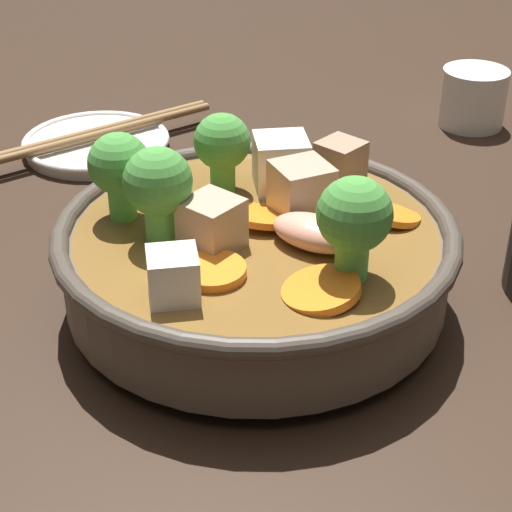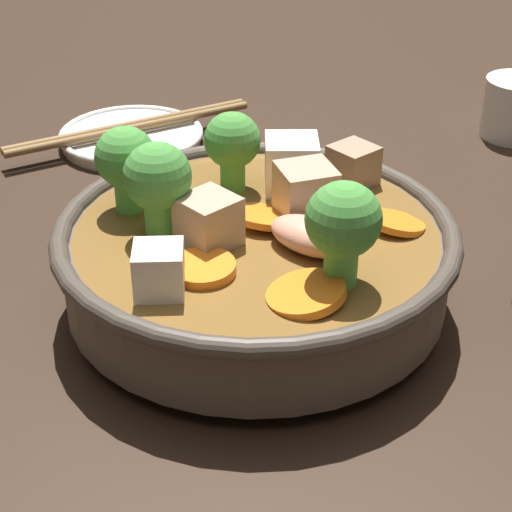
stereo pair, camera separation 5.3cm
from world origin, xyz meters
name	(u,v)px [view 1 (the left image)]	position (x,y,z in m)	size (l,w,h in m)	color
ground_plane	(256,305)	(0.00, 0.00, 0.00)	(3.00, 3.00, 0.00)	black
stirfry_bowl	(255,249)	(0.00, 0.00, 0.04)	(0.25, 0.25, 0.12)	#51473D
side_saucer	(96,143)	(-0.12, 0.25, 0.01)	(0.13, 0.13, 0.01)	white
tea_cup	(473,97)	(0.23, 0.28, 0.03)	(0.06, 0.06, 0.05)	white
chopsticks_pair	(95,133)	(-0.12, 0.25, 0.02)	(0.20, 0.13, 0.01)	olive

